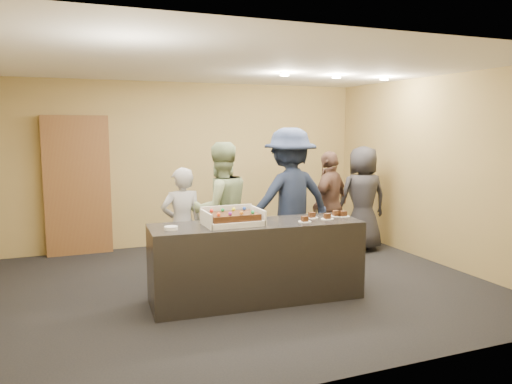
{
  "coord_description": "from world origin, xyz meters",
  "views": [
    {
      "loc": [
        -2.1,
        -5.7,
        1.99
      ],
      "look_at": [
        0.18,
        0.0,
        1.17
      ],
      "focal_mm": 35.0,
      "sensor_mm": 36.0,
      "label": 1
    }
  ],
  "objects_px": {
    "sheet_cake": "(233,216)",
    "person_brown_extra": "(330,205)",
    "plate_stack": "(171,228)",
    "person_server_grey": "(182,225)",
    "cake_box": "(232,220)",
    "person_dark_suit": "(362,199)",
    "person_sage_man": "(220,210)",
    "serving_counter": "(257,262)",
    "person_navy_man": "(290,200)",
    "storage_cabinet": "(77,186)"
  },
  "relations": [
    {
      "from": "cake_box",
      "to": "sheet_cake",
      "type": "xyz_separation_m",
      "value": [
        -0.0,
        -0.02,
        0.05
      ]
    },
    {
      "from": "sheet_cake",
      "to": "person_dark_suit",
      "type": "relative_size",
      "value": 0.32
    },
    {
      "from": "cake_box",
      "to": "plate_stack",
      "type": "bearing_deg",
      "value": -177.44
    },
    {
      "from": "sheet_cake",
      "to": "person_navy_man",
      "type": "height_order",
      "value": "person_navy_man"
    },
    {
      "from": "sheet_cake",
      "to": "person_sage_man",
      "type": "distance_m",
      "value": 1.04
    },
    {
      "from": "cake_box",
      "to": "sheet_cake",
      "type": "distance_m",
      "value": 0.06
    },
    {
      "from": "serving_counter",
      "to": "storage_cabinet",
      "type": "distance_m",
      "value": 3.52
    },
    {
      "from": "person_navy_man",
      "to": "storage_cabinet",
      "type": "bearing_deg",
      "value": -40.29
    },
    {
      "from": "serving_counter",
      "to": "person_server_grey",
      "type": "relative_size",
      "value": 1.63
    },
    {
      "from": "sheet_cake",
      "to": "person_server_grey",
      "type": "relative_size",
      "value": 0.37
    },
    {
      "from": "cake_box",
      "to": "person_server_grey",
      "type": "height_order",
      "value": "person_server_grey"
    },
    {
      "from": "person_brown_extra",
      "to": "person_server_grey",
      "type": "bearing_deg",
      "value": -23.71
    },
    {
      "from": "sheet_cake",
      "to": "serving_counter",
      "type": "bearing_deg",
      "value": 0.0
    },
    {
      "from": "serving_counter",
      "to": "person_navy_man",
      "type": "height_order",
      "value": "person_navy_man"
    },
    {
      "from": "sheet_cake",
      "to": "person_brown_extra",
      "type": "height_order",
      "value": "person_brown_extra"
    },
    {
      "from": "person_brown_extra",
      "to": "person_sage_man",
      "type": "bearing_deg",
      "value": -22.35
    },
    {
      "from": "cake_box",
      "to": "plate_stack",
      "type": "distance_m",
      "value": 0.69
    },
    {
      "from": "storage_cabinet",
      "to": "sheet_cake",
      "type": "relative_size",
      "value": 3.98
    },
    {
      "from": "plate_stack",
      "to": "person_server_grey",
      "type": "relative_size",
      "value": 0.1
    },
    {
      "from": "cake_box",
      "to": "serving_counter",
      "type": "bearing_deg",
      "value": -4.67
    },
    {
      "from": "storage_cabinet",
      "to": "person_server_grey",
      "type": "xyz_separation_m",
      "value": [
        1.16,
        -1.98,
        -0.34
      ]
    },
    {
      "from": "serving_counter",
      "to": "person_server_grey",
      "type": "height_order",
      "value": "person_server_grey"
    },
    {
      "from": "person_brown_extra",
      "to": "person_dark_suit",
      "type": "relative_size",
      "value": 0.97
    },
    {
      "from": "person_dark_suit",
      "to": "person_server_grey",
      "type": "bearing_deg",
      "value": 16.48
    },
    {
      "from": "serving_counter",
      "to": "person_brown_extra",
      "type": "bearing_deg",
      "value": 41.61
    },
    {
      "from": "serving_counter",
      "to": "person_navy_man",
      "type": "xyz_separation_m",
      "value": [
        0.88,
        0.98,
        0.53
      ]
    },
    {
      "from": "cake_box",
      "to": "person_navy_man",
      "type": "xyz_separation_m",
      "value": [
        1.17,
        0.96,
        0.04
      ]
    },
    {
      "from": "sheet_cake",
      "to": "person_dark_suit",
      "type": "distance_m",
      "value": 3.13
    },
    {
      "from": "sheet_cake",
      "to": "cake_box",
      "type": "bearing_deg",
      "value": 89.14
    },
    {
      "from": "cake_box",
      "to": "person_dark_suit",
      "type": "distance_m",
      "value": 3.12
    },
    {
      "from": "storage_cabinet",
      "to": "cake_box",
      "type": "relative_size",
      "value": 3.39
    },
    {
      "from": "sheet_cake",
      "to": "person_dark_suit",
      "type": "height_order",
      "value": "person_dark_suit"
    },
    {
      "from": "cake_box",
      "to": "person_server_grey",
      "type": "distance_m",
      "value": 1.04
    },
    {
      "from": "plate_stack",
      "to": "person_server_grey",
      "type": "height_order",
      "value": "person_server_grey"
    },
    {
      "from": "sheet_cake",
      "to": "person_navy_man",
      "type": "relative_size",
      "value": 0.27
    },
    {
      "from": "person_navy_man",
      "to": "person_brown_extra",
      "type": "distance_m",
      "value": 0.94
    },
    {
      "from": "serving_counter",
      "to": "person_sage_man",
      "type": "distance_m",
      "value": 1.12
    },
    {
      "from": "storage_cabinet",
      "to": "sheet_cake",
      "type": "height_order",
      "value": "storage_cabinet"
    },
    {
      "from": "cake_box",
      "to": "person_server_grey",
      "type": "xyz_separation_m",
      "value": [
        -0.34,
        0.96,
        -0.21
      ]
    },
    {
      "from": "serving_counter",
      "to": "plate_stack",
      "type": "height_order",
      "value": "plate_stack"
    },
    {
      "from": "person_server_grey",
      "to": "person_brown_extra",
      "type": "xyz_separation_m",
      "value": [
        2.36,
        0.36,
        0.07
      ]
    },
    {
      "from": "person_sage_man",
      "to": "person_dark_suit",
      "type": "bearing_deg",
      "value": -174.39
    },
    {
      "from": "plate_stack",
      "to": "person_navy_man",
      "type": "height_order",
      "value": "person_navy_man"
    },
    {
      "from": "sheet_cake",
      "to": "person_server_grey",
      "type": "height_order",
      "value": "person_server_grey"
    },
    {
      "from": "cake_box",
      "to": "sheet_cake",
      "type": "relative_size",
      "value": 1.18
    },
    {
      "from": "sheet_cake",
      "to": "person_brown_extra",
      "type": "xyz_separation_m",
      "value": [
        2.02,
        1.35,
        -0.19
      ]
    },
    {
      "from": "person_server_grey",
      "to": "person_sage_man",
      "type": "xyz_separation_m",
      "value": [
        0.52,
        0.04,
        0.15
      ]
    },
    {
      "from": "sheet_cake",
      "to": "person_server_grey",
      "type": "distance_m",
      "value": 1.07
    },
    {
      "from": "plate_stack",
      "to": "person_brown_extra",
      "type": "height_order",
      "value": "person_brown_extra"
    },
    {
      "from": "person_sage_man",
      "to": "person_brown_extra",
      "type": "xyz_separation_m",
      "value": [
        1.84,
        0.33,
        -0.08
      ]
    }
  ]
}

